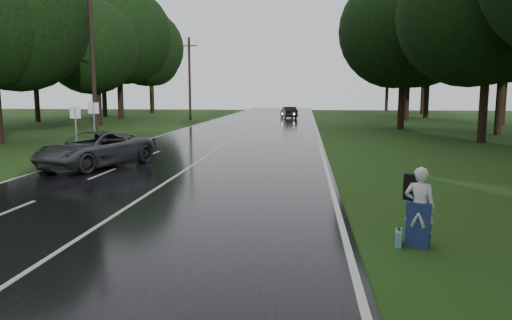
{
  "coord_description": "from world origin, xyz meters",
  "views": [
    {
      "loc": [
        4.9,
        -9.6,
        3.2
      ],
      "look_at": [
        3.37,
        5.06,
        1.1
      ],
      "focal_mm": 33.25,
      "sensor_mm": 36.0,
      "label": 1
    }
  ],
  "objects": [
    {
      "name": "tree_left_e",
      "position": [
        -15.44,
        35.51,
        0.0
      ],
      "size": [
        8.03,
        8.03,
        12.55
      ],
      "primitive_type": null,
      "color": "black",
      "rests_on": "ground"
    },
    {
      "name": "tree_right_f",
      "position": [
        16.56,
        47.27,
        0.0
      ],
      "size": [
        9.56,
        9.56,
        14.94
      ],
      "primitive_type": null,
      "color": "black",
      "rests_on": "ground"
    },
    {
      "name": "utility_pole_mid",
      "position": [
        -8.5,
        19.58,
        0.0
      ],
      "size": [
        1.8,
        0.28,
        10.76
      ],
      "primitive_type": null,
      "color": "black",
      "rests_on": "ground"
    },
    {
      "name": "ground",
      "position": [
        0.0,
        0.0,
        0.0
      ],
      "size": [
        160.0,
        160.0,
        0.0
      ],
      "primitive_type": "plane",
      "color": "#1F3F12",
      "rests_on": "ground"
    },
    {
      "name": "tree_right_e",
      "position": [
        13.3,
        33.58,
        0.0
      ],
      "size": [
        9.19,
        9.19,
        14.35
      ],
      "primitive_type": null,
      "color": "black",
      "rests_on": "ground"
    },
    {
      "name": "hitchhiker",
      "position": [
        7.28,
        0.32,
        0.78
      ],
      "size": [
        0.72,
        0.7,
        1.69
      ],
      "color": "silver",
      "rests_on": "ground"
    },
    {
      "name": "far_car",
      "position": [
        2.8,
        49.95,
        0.75
      ],
      "size": [
        2.38,
        4.52,
        1.42
      ],
      "primitive_type": "imported",
      "rotation": [
        0.0,
        0.0,
        3.36
      ],
      "color": "black",
      "rests_on": "road"
    },
    {
      "name": "grey_car",
      "position": [
        -4.1,
        9.76,
        0.79
      ],
      "size": [
        4.29,
        5.96,
        1.51
      ],
      "primitive_type": "imported",
      "rotation": [
        0.0,
        0.0,
        5.91
      ],
      "color": "#525457",
      "rests_on": "road"
    },
    {
      "name": "utility_pole_far",
      "position": [
        -8.5,
        44.8,
        0.0
      ],
      "size": [
        1.8,
        0.28,
        9.45
      ],
      "primitive_type": null,
      "color": "black",
      "rests_on": "ground"
    },
    {
      "name": "tree_right_d",
      "position": [
        16.3,
        22.44,
        0.0
      ],
      "size": [
        9.1,
        9.1,
        14.22
      ],
      "primitive_type": null,
      "color": "black",
      "rests_on": "ground"
    },
    {
      "name": "lane_center",
      "position": [
        0.0,
        20.0,
        0.04
      ],
      "size": [
        0.12,
        140.0,
        0.01
      ],
      "primitive_type": "cube",
      "color": "silver",
      "rests_on": "road"
    },
    {
      "name": "road_sign_a",
      "position": [
        -7.2,
        14.35,
        0.0
      ],
      "size": [
        0.58,
        0.1,
        2.43
      ],
      "primitive_type": null,
      "color": "white",
      "rests_on": "ground"
    },
    {
      "name": "road",
      "position": [
        0.0,
        20.0,
        0.02
      ],
      "size": [
        12.0,
        140.0,
        0.04
      ],
      "primitive_type": "cube",
      "color": "black",
      "rests_on": "ground"
    },
    {
      "name": "tree_left_f",
      "position": [
        -17.59,
        46.57,
        0.0
      ],
      "size": [
        10.75,
        10.75,
        16.8
      ],
      "primitive_type": null,
      "color": "black",
      "rests_on": "ground"
    },
    {
      "name": "road_sign_b",
      "position": [
        -7.2,
        16.55,
        0.0
      ],
      "size": [
        0.63,
        0.1,
        2.64
      ],
      "primitive_type": null,
      "color": "white",
      "rests_on": "ground"
    },
    {
      "name": "suitcase",
      "position": [
        6.89,
        0.33,
        0.16
      ],
      "size": [
        0.23,
        0.48,
        0.33
      ],
      "primitive_type": "cube",
      "rotation": [
        0.0,
        0.0,
        6.07
      ],
      "color": "teal",
      "rests_on": "ground"
    }
  ]
}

